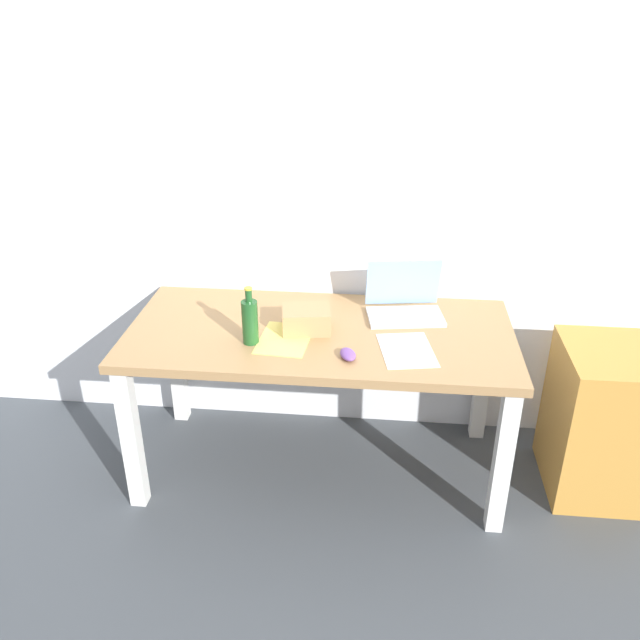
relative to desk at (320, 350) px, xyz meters
name	(u,v)px	position (x,y,z in m)	size (l,w,h in m)	color
ground_plane	(320,465)	(0.00, 0.00, -0.65)	(8.00, 8.00, 0.00)	#42474C
back_wall	(330,178)	(0.00, 0.45, 0.65)	(5.20, 0.08, 2.60)	white
desk	(320,350)	(0.00, 0.00, 0.00)	(1.69, 0.78, 0.74)	#A37A4C
laptop_right	(404,303)	(0.37, 0.19, 0.16)	(0.37, 0.28, 0.25)	silver
beer_bottle	(250,321)	(-0.28, -0.14, 0.20)	(0.07, 0.07, 0.25)	#1E5123
computer_mouse	(348,354)	(0.14, -0.23, 0.11)	(0.06, 0.10, 0.03)	#724799
cardboard_box	(306,320)	(-0.06, 0.00, 0.15)	(0.21, 0.16, 0.10)	tan
paper_yellow_folder	(285,339)	(-0.14, -0.10, 0.10)	(0.21, 0.30, 0.00)	#F4E06B
paper_sheet_front_right	(407,350)	(0.37, -0.14, 0.10)	(0.21, 0.30, 0.00)	white
filing_cabinet	(599,420)	(1.26, 0.01, -0.30)	(0.40, 0.48, 0.70)	#C68938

